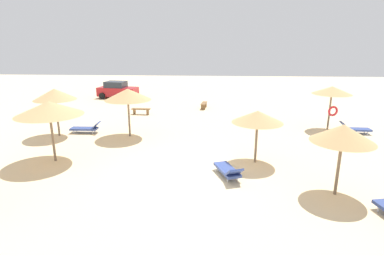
{
  "coord_description": "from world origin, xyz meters",
  "views": [
    {
      "loc": [
        0.97,
        -13.04,
        5.73
      ],
      "look_at": [
        0.0,
        3.0,
        1.2
      ],
      "focal_mm": 28.97,
      "sensor_mm": 36.0,
      "label": 1
    }
  ],
  "objects_px": {
    "parasol_5": "(343,134)",
    "lounger_4": "(354,129)",
    "parasol_1": "(55,94)",
    "parasol_7": "(128,94)",
    "lounger_2": "(228,170)",
    "bench_1": "(141,110)",
    "bench_0": "(204,104)",
    "parasol_4": "(332,91)",
    "parked_car": "(117,90)",
    "parasol_2": "(258,117)",
    "lounger_1": "(86,128)",
    "parasol_6": "(49,108)"
  },
  "relations": [
    {
      "from": "parasol_6",
      "to": "lounger_2",
      "type": "relative_size",
      "value": 1.58
    },
    {
      "from": "parasol_7",
      "to": "bench_1",
      "type": "xyz_separation_m",
      "value": [
        -0.61,
        5.91,
        -2.28
      ]
    },
    {
      "from": "lounger_2",
      "to": "parasol_1",
      "type": "bearing_deg",
      "value": 151.66
    },
    {
      "from": "parasol_4",
      "to": "bench_1",
      "type": "relative_size",
      "value": 1.91
    },
    {
      "from": "parasol_1",
      "to": "lounger_1",
      "type": "bearing_deg",
      "value": 25.09
    },
    {
      "from": "lounger_1",
      "to": "bench_1",
      "type": "distance_m",
      "value": 5.88
    },
    {
      "from": "bench_0",
      "to": "parked_car",
      "type": "height_order",
      "value": "parked_car"
    },
    {
      "from": "parasol_4",
      "to": "bench_0",
      "type": "distance_m",
      "value": 10.77
    },
    {
      "from": "lounger_2",
      "to": "bench_0",
      "type": "bearing_deg",
      "value": 95.59
    },
    {
      "from": "parasol_1",
      "to": "parasol_7",
      "type": "height_order",
      "value": "parasol_7"
    },
    {
      "from": "parasol_2",
      "to": "bench_0",
      "type": "bearing_deg",
      "value": 102.7
    },
    {
      "from": "parasol_2",
      "to": "parasol_6",
      "type": "relative_size",
      "value": 0.82
    },
    {
      "from": "parasol_6",
      "to": "lounger_4",
      "type": "bearing_deg",
      "value": 18.68
    },
    {
      "from": "parasol_5",
      "to": "lounger_2",
      "type": "xyz_separation_m",
      "value": [
        -4.06,
        1.33,
        -2.14
      ]
    },
    {
      "from": "parasol_2",
      "to": "parasol_1",
      "type": "bearing_deg",
      "value": 162.35
    },
    {
      "from": "parasol_5",
      "to": "parked_car",
      "type": "bearing_deg",
      "value": 125.72
    },
    {
      "from": "bench_0",
      "to": "parasol_4",
      "type": "bearing_deg",
      "value": -36.65
    },
    {
      "from": "lounger_4",
      "to": "bench_1",
      "type": "relative_size",
      "value": 1.24
    },
    {
      "from": "parasol_2",
      "to": "parasol_6",
      "type": "distance_m",
      "value": 9.88
    },
    {
      "from": "parasol_4",
      "to": "lounger_1",
      "type": "xyz_separation_m",
      "value": [
        -15.84,
        -1.75,
        -2.29
      ]
    },
    {
      "from": "parasol_2",
      "to": "lounger_1",
      "type": "bearing_deg",
      "value": 156.66
    },
    {
      "from": "parasol_2",
      "to": "bench_0",
      "type": "height_order",
      "value": "parasol_2"
    },
    {
      "from": "parasol_4",
      "to": "lounger_4",
      "type": "relative_size",
      "value": 1.54
    },
    {
      "from": "parasol_4",
      "to": "parked_car",
      "type": "height_order",
      "value": "parasol_4"
    },
    {
      "from": "parasol_5",
      "to": "lounger_4",
      "type": "bearing_deg",
      "value": 62.73
    },
    {
      "from": "lounger_4",
      "to": "parked_car",
      "type": "relative_size",
      "value": 0.45
    },
    {
      "from": "lounger_2",
      "to": "parked_car",
      "type": "relative_size",
      "value": 0.47
    },
    {
      "from": "parasol_4",
      "to": "parasol_6",
      "type": "distance_m",
      "value": 16.84
    },
    {
      "from": "lounger_1",
      "to": "parasol_5",
      "type": "bearing_deg",
      "value": -30.43
    },
    {
      "from": "parasol_1",
      "to": "parked_car",
      "type": "bearing_deg",
      "value": 90.87
    },
    {
      "from": "parasol_4",
      "to": "lounger_2",
      "type": "distance_m",
      "value": 10.88
    },
    {
      "from": "parasol_1",
      "to": "lounger_1",
      "type": "relative_size",
      "value": 1.57
    },
    {
      "from": "parasol_1",
      "to": "parasol_4",
      "type": "height_order",
      "value": "parasol_1"
    },
    {
      "from": "parasol_2",
      "to": "parasol_5",
      "type": "relative_size",
      "value": 0.92
    },
    {
      "from": "parasol_7",
      "to": "bench_1",
      "type": "relative_size",
      "value": 1.96
    },
    {
      "from": "parasol_5",
      "to": "lounger_4",
      "type": "xyz_separation_m",
      "value": [
        4.34,
        8.42,
        -2.13
      ]
    },
    {
      "from": "lounger_1",
      "to": "lounger_2",
      "type": "bearing_deg",
      "value": -35.29
    },
    {
      "from": "parasol_7",
      "to": "lounger_2",
      "type": "relative_size",
      "value": 1.49
    },
    {
      "from": "parasol_6",
      "to": "parasol_5",
      "type": "bearing_deg",
      "value": -12.28
    },
    {
      "from": "parasol_7",
      "to": "parasol_2",
      "type": "bearing_deg",
      "value": -28.19
    },
    {
      "from": "parasol_6",
      "to": "lounger_1",
      "type": "xyz_separation_m",
      "value": [
        -0.34,
        4.82,
        -2.33
      ]
    },
    {
      "from": "lounger_4",
      "to": "bench_1",
      "type": "height_order",
      "value": "lounger_4"
    },
    {
      "from": "parasol_7",
      "to": "lounger_2",
      "type": "bearing_deg",
      "value": -44.41
    },
    {
      "from": "lounger_1",
      "to": "lounger_4",
      "type": "xyz_separation_m",
      "value": [
        17.19,
        0.87,
        0.0
      ]
    },
    {
      "from": "parasol_7",
      "to": "lounger_1",
      "type": "xyz_separation_m",
      "value": [
        -2.99,
        0.53,
        -2.3
      ]
    },
    {
      "from": "parasol_1",
      "to": "parasol_7",
      "type": "bearing_deg",
      "value": 1.97
    },
    {
      "from": "parasol_2",
      "to": "parasol_6",
      "type": "height_order",
      "value": "parasol_6"
    },
    {
      "from": "lounger_1",
      "to": "lounger_2",
      "type": "height_order",
      "value": "lounger_1"
    },
    {
      "from": "lounger_2",
      "to": "parked_car",
      "type": "xyz_separation_m",
      "value": [
        -10.46,
        18.86,
        0.51
      ]
    },
    {
      "from": "parasol_6",
      "to": "lounger_1",
      "type": "height_order",
      "value": "parasol_6"
    }
  ]
}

